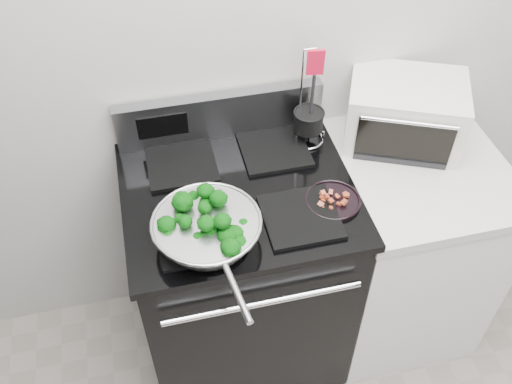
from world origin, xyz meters
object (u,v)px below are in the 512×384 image
object	(u,v)px
gas_range	(241,271)
skillet	(207,229)
toaster_oven	(405,112)
utensil_holder	(308,125)
bacon_plate	(333,198)

from	to	relation	value
gas_range	skillet	distance (m)	0.57
toaster_oven	utensil_holder	bearing A→B (deg)	-160.85
skillet	gas_range	bearing A→B (deg)	46.80
bacon_plate	toaster_oven	world-z (taller)	toaster_oven
bacon_plate	utensil_holder	world-z (taller)	utensil_holder
skillet	toaster_oven	xyz separation A→B (m)	(0.80, 0.36, 0.04)
skillet	bacon_plate	distance (m)	0.44
gas_range	toaster_oven	bearing A→B (deg)	13.92
skillet	bacon_plate	world-z (taller)	skillet
gas_range	bacon_plate	world-z (taller)	gas_range
gas_range	bacon_plate	size ratio (longest dim) A/B	6.06
gas_range	utensil_holder	size ratio (longest dim) A/B	2.89
gas_range	utensil_holder	xyz separation A→B (m)	(0.30, 0.20, 0.53)
gas_range	toaster_oven	xyz separation A→B (m)	(0.67, 0.16, 0.55)
utensil_holder	toaster_oven	distance (m)	0.36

